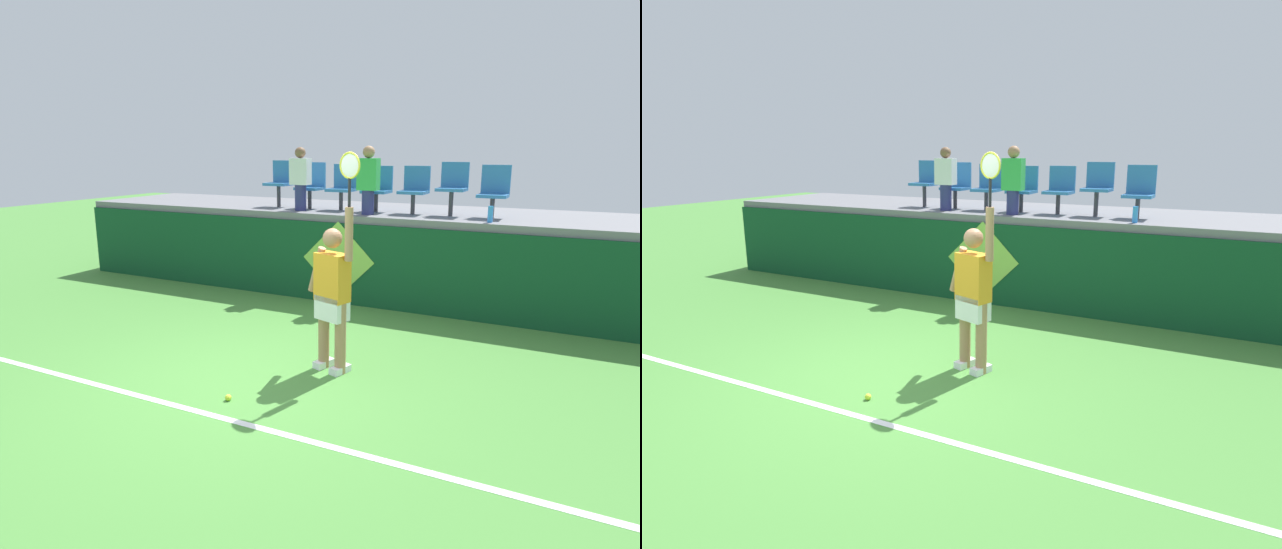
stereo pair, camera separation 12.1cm
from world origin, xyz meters
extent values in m
plane|color=#478438|center=(0.00, 0.00, 0.00)|extent=(40.00, 40.00, 0.00)
cube|color=#0F4223|center=(0.00, 3.40, 0.67)|extent=(11.75, 0.20, 1.34)
cube|color=slate|center=(0.00, 4.56, 1.40)|extent=(11.75, 2.41, 0.12)
cube|color=white|center=(0.00, -0.77, 0.00)|extent=(10.58, 0.08, 0.01)
cube|color=white|center=(0.62, 0.79, 0.04)|extent=(0.19, 0.28, 0.08)
cube|color=white|center=(0.87, 0.71, 0.04)|extent=(0.19, 0.28, 0.08)
cylinder|color=#A87A56|center=(0.62, 0.79, 0.42)|extent=(0.13, 0.13, 0.83)
cylinder|color=#A87A56|center=(0.87, 0.71, 0.42)|extent=(0.13, 0.13, 0.83)
cube|color=white|center=(0.75, 0.75, 0.75)|extent=(0.41, 0.32, 0.28)
cube|color=orange|center=(0.75, 0.75, 1.11)|extent=(0.43, 0.33, 0.54)
sphere|color=#A87A56|center=(0.75, 0.75, 1.55)|extent=(0.22, 0.22, 0.22)
cylinder|color=#A87A56|center=(0.52, 0.82, 1.16)|extent=(0.27, 0.16, 0.55)
cylinder|color=#A87A56|center=(0.97, 0.67, 1.62)|extent=(0.09, 0.09, 0.58)
cylinder|color=black|center=(0.97, 0.67, 2.06)|extent=(0.03, 0.03, 0.30)
torus|color=gold|center=(0.97, 0.67, 2.34)|extent=(0.28, 0.11, 0.28)
ellipsoid|color=silver|center=(0.97, 0.67, 2.34)|extent=(0.23, 0.09, 0.24)
sphere|color=#D1E533|center=(0.13, -0.44, 0.03)|extent=(0.07, 0.07, 0.07)
cylinder|color=#338CE5|center=(1.98, 3.55, 1.58)|extent=(0.08, 0.08, 0.24)
cylinder|color=#38383D|center=(-1.90, 4.06, 1.66)|extent=(0.07, 0.07, 0.39)
cube|color=#2D70B2|center=(-1.90, 4.06, 1.88)|extent=(0.44, 0.42, 0.05)
cube|color=#2D70B2|center=(-1.90, 4.25, 2.11)|extent=(0.44, 0.04, 0.40)
cylinder|color=#38383D|center=(-1.26, 4.06, 1.63)|extent=(0.07, 0.07, 0.33)
cube|color=#2D70B2|center=(-1.26, 4.06, 1.82)|extent=(0.44, 0.42, 0.05)
cube|color=#2D70B2|center=(-1.26, 4.25, 2.06)|extent=(0.44, 0.04, 0.43)
cylinder|color=#38383D|center=(-0.64, 4.06, 1.63)|extent=(0.07, 0.07, 0.33)
cube|color=#2D70B2|center=(-0.64, 4.06, 1.82)|extent=(0.44, 0.42, 0.05)
cube|color=#2D70B2|center=(-0.64, 4.25, 2.05)|extent=(0.44, 0.04, 0.41)
cylinder|color=#38383D|center=(0.01, 4.06, 1.62)|extent=(0.07, 0.07, 0.32)
cube|color=#2D70B2|center=(0.01, 4.06, 1.81)|extent=(0.44, 0.42, 0.05)
cube|color=#2D70B2|center=(0.01, 4.25, 2.03)|extent=(0.44, 0.04, 0.40)
cylinder|color=#38383D|center=(0.66, 4.06, 1.63)|extent=(0.07, 0.07, 0.33)
cube|color=#2D70B2|center=(0.66, 4.06, 1.82)|extent=(0.44, 0.42, 0.05)
cube|color=#2D70B2|center=(0.66, 4.25, 2.04)|extent=(0.44, 0.04, 0.40)
cylinder|color=#38383D|center=(1.28, 4.06, 1.66)|extent=(0.07, 0.07, 0.40)
cube|color=#2D70B2|center=(1.28, 4.06, 1.88)|extent=(0.44, 0.42, 0.05)
cube|color=#2D70B2|center=(1.28, 4.25, 2.11)|extent=(0.44, 0.04, 0.40)
cylinder|color=#38383D|center=(1.92, 4.06, 1.62)|extent=(0.07, 0.07, 0.32)
cube|color=#2D70B2|center=(1.92, 4.06, 1.81)|extent=(0.44, 0.42, 0.05)
cube|color=#2D70B2|center=(1.92, 4.25, 2.05)|extent=(0.44, 0.04, 0.44)
cylinder|color=navy|center=(-1.26, 3.72, 1.69)|extent=(0.20, 0.20, 0.45)
cube|color=white|center=(-1.26, 3.72, 2.13)|extent=(0.34, 0.20, 0.45)
sphere|color=brown|center=(-1.26, 3.72, 2.45)|extent=(0.19, 0.19, 0.19)
cylinder|color=navy|center=(0.01, 3.68, 1.66)|extent=(0.20, 0.20, 0.39)
cube|color=green|center=(0.01, 3.68, 2.11)|extent=(0.34, 0.20, 0.51)
sphere|color=#A87A56|center=(0.01, 3.68, 2.46)|extent=(0.20, 0.20, 0.20)
cube|color=#0F4223|center=(-0.34, 3.30, 0.00)|extent=(0.90, 0.01, 0.00)
plane|color=#8CC64C|center=(-0.34, 3.29, 0.74)|extent=(1.27, 0.00, 1.27)
camera|label=1|loc=(3.20, -4.53, 2.50)|focal=30.04mm
camera|label=2|loc=(3.31, -4.48, 2.50)|focal=30.04mm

